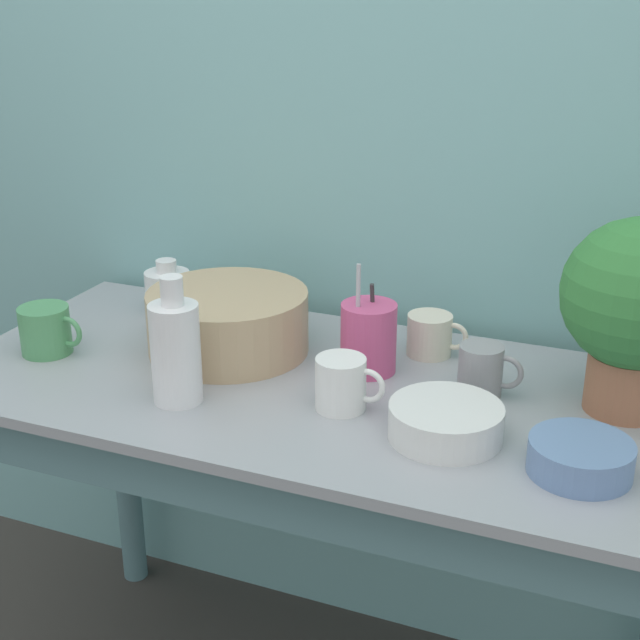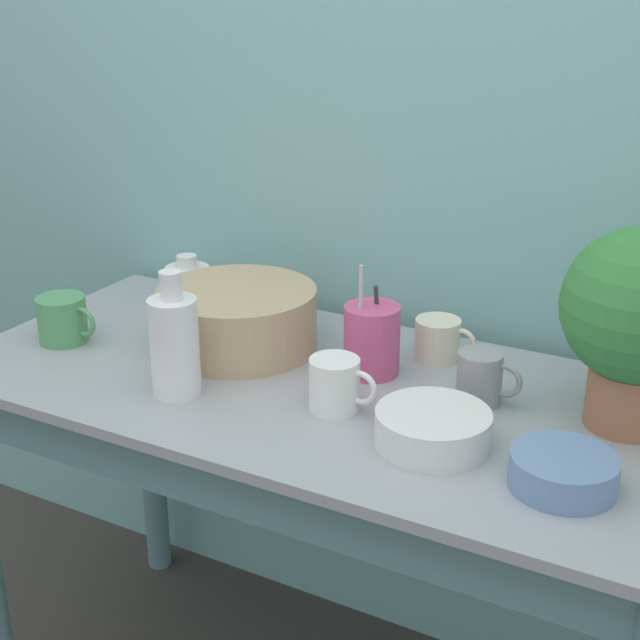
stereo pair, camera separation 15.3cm
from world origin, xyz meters
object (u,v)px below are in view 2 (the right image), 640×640
Objects in this scene: bottle_short at (188,286)px; bowl_small_enamel_white at (433,428)px; potted_plant at (640,316)px; mug_green at (63,319)px; mug_cream at (439,340)px; utensil_cup at (372,340)px; bowl_wash_large at (238,318)px; mug_grey at (481,378)px; bottle_tall at (175,344)px; bowl_small_blue at (563,472)px; mug_white at (336,385)px.

bowl_small_enamel_white is (0.68, -0.30, -0.02)m from bottle_short.
potted_plant is at bearing 39.27° from bowl_small_enamel_white.
bottle_short is at bearing 68.21° from mug_green.
mug_cream is 0.65× the size of bowl_small_enamel_white.
utensil_cup reaches higher than mug_green.
bowl_wash_large reaches higher than mug_grey.
bottle_tall is at bearing -13.71° from mug_green.
bottle_tall is (-0.70, -0.25, -0.10)m from potted_plant.
bowl_wash_large is 0.50m from bowl_small_enamel_white.
mug_grey is 0.62× the size of bowl_small_enamel_white.
bottle_tall is 0.35m from mug_green.
bowl_wash_large is 1.70× the size of bowl_small_enamel_white.
bowl_wash_large reaches higher than bowl_small_blue.
mug_green is at bearing -170.83° from potted_plant.
utensil_cup is (-0.21, 0.02, 0.02)m from mug_grey.
bowl_wash_large and bottle_short have the same top height.
potted_plant is at bearing 19.49° from bottle_tall.
bowl_wash_large is at bearing -176.92° from utensil_cup.
mug_white is at bearing -28.58° from bottle_short.
mug_green is 0.73m from mug_cream.
bottle_tall reaches higher than mug_green.
utensil_cup is at bearing 135.56° from bowl_small_enamel_white.
bottle_tall reaches higher than mug_cream.
mug_cream is 0.57× the size of utensil_cup.
bottle_short reaches higher than mug_green.
bowl_wash_large is at bearing 163.22° from bowl_small_blue.
potted_plant is 0.46m from utensil_cup.
mug_grey is (0.49, -0.01, -0.01)m from bowl_wash_large.
mug_white is at bearing 170.15° from bowl_small_enamel_white.
potted_plant is at bearing -6.01° from bottle_short.
bowl_small_enamel_white reaches higher than bowl_small_blue.
mug_white is at bearing 15.95° from bottle_tall.
mug_green is (-1.04, -0.17, -0.14)m from potted_plant.
potted_plant is at bearing -15.60° from mug_cream.
bottle_tall reaches higher than bowl_small_enamel_white.
potted_plant is 1.82× the size of bowl_small_enamel_white.
mug_white is (0.27, 0.08, -0.05)m from bottle_tall.
bowl_small_enamel_white is (0.45, 0.04, -0.07)m from bottle_tall.
mug_cream is at bearing 164.40° from potted_plant.
mug_white is 0.58× the size of utensil_cup.
mug_cream is at bearing 45.47° from bottle_tall.
potted_plant reaches higher than bottle_tall.
bottle_tall is 0.52m from mug_grey.
bottle_short is 0.57× the size of utensil_cup.
bowl_small_blue is (1.00, -0.07, -0.02)m from mug_green.
mug_grey is 0.19m from mug_cream.
bowl_wash_large reaches higher than bowl_small_enamel_white.
bowl_small_blue is at bearing -3.78° from mug_green.
potted_plant reaches higher than bowl_wash_large.
bowl_small_blue is 0.46m from utensil_cup.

